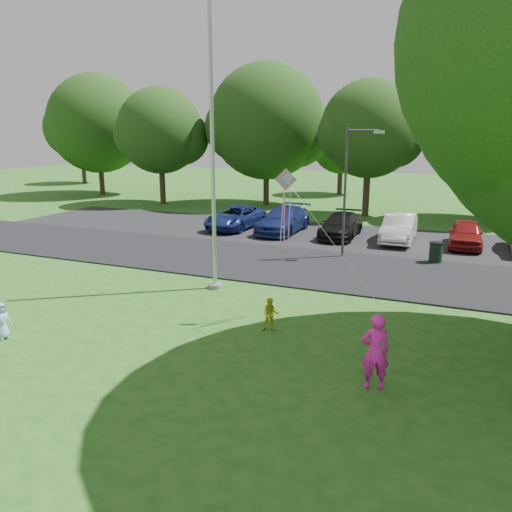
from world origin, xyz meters
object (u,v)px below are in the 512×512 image
at_px(child_blue, 2,321).
at_px(street_lamp, 351,181).
at_px(woman, 375,352).
at_px(kite, 287,196).
at_px(trash_can, 436,253).
at_px(child_yellow, 271,314).
at_px(flagpole, 213,170).

bearing_deg(child_blue, street_lamp, -14.57).
xyz_separation_m(woman, child_blue, (-9.69, -1.17, -0.35)).
distance_m(child_blue, kite, 8.47).
bearing_deg(trash_can, child_yellow, -111.50).
height_order(woman, child_yellow, woman).
bearing_deg(child_blue, flagpole, -14.12).
height_order(flagpole, woman, flagpole).
bearing_deg(flagpole, child_blue, -117.14).
xyz_separation_m(trash_can, kite, (-3.72, -8.53, 3.21)).
bearing_deg(flagpole, trash_can, 43.54).
bearing_deg(child_yellow, child_blue, -176.36).
relative_size(flagpole, child_yellow, 10.52).
distance_m(woman, child_yellow, 3.92).
bearing_deg(child_yellow, woman, -57.43).
bearing_deg(kite, street_lamp, 63.90).
bearing_deg(woman, child_blue, -14.99).
height_order(trash_can, child_yellow, child_yellow).
bearing_deg(flagpole, child_yellow, -41.82).
xyz_separation_m(street_lamp, trash_can, (3.68, 0.39, -2.92)).
distance_m(street_lamp, woman, 12.06).
bearing_deg(child_yellow, street_lamp, 65.71).
bearing_deg(child_yellow, trash_can, 44.82).
distance_m(flagpole, child_yellow, 5.72).
xyz_separation_m(street_lamp, child_blue, (-6.55, -12.53, -2.88)).
bearing_deg(woman, trash_can, -114.46).
xyz_separation_m(child_yellow, child_blue, (-6.45, -3.33, 0.03)).
xyz_separation_m(trash_can, child_blue, (-10.23, -12.93, 0.04)).
relative_size(woman, kite, 0.48).
height_order(flagpole, trash_can, flagpole).
bearing_deg(street_lamp, woman, -95.50).
bearing_deg(kite, woman, -71.18).
bearing_deg(child_blue, woman, -70.11).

